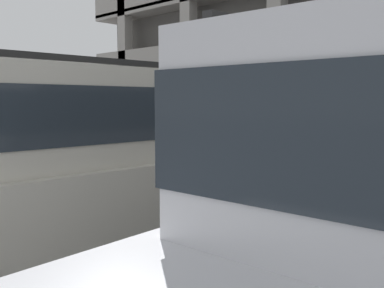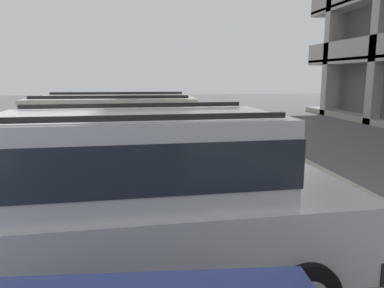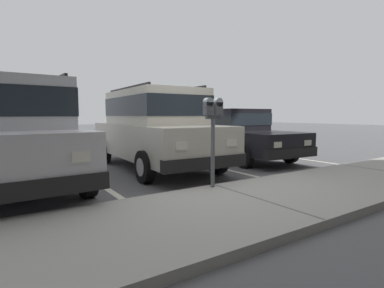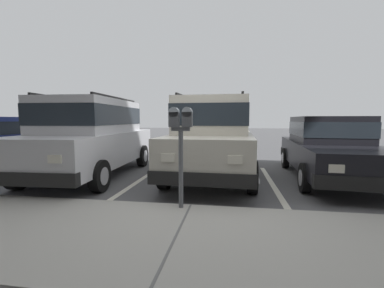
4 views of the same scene
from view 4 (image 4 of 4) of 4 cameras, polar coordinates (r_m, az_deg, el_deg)
name	(u,v)px [view 4 (image 4 of 4)]	position (r m, az deg, el deg)	size (l,w,h in m)	color
ground_plane	(193,210)	(4.43, 0.19, -14.55)	(80.00, 80.00, 0.10)	#565659
sidewalk	(176,240)	(3.21, -3.51, -20.55)	(40.00, 2.20, 0.12)	#9E9B93
parking_stall_lines	(135,183)	(6.11, -12.52, -8.53)	(12.56, 4.80, 0.01)	silver
silver_suv	(214,134)	(6.65, 4.98, 2.18)	(2.12, 4.83, 2.03)	beige
red_sedan	(329,146)	(7.20, 28.10, -0.33)	(2.03, 4.58, 1.54)	black
dark_hatchback	(92,134)	(7.16, -21.39, 2.05)	(2.18, 4.87, 2.03)	silver
parking_meter_near	(181,134)	(3.85, -2.52, 2.34)	(0.35, 0.12, 1.53)	#595B60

